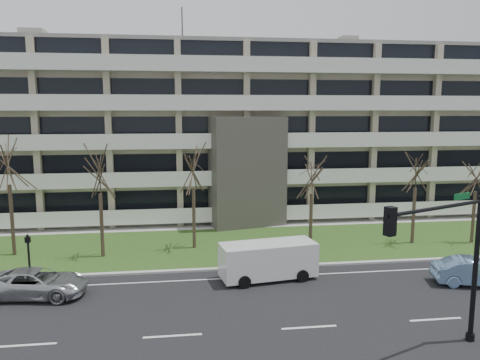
{
  "coord_description": "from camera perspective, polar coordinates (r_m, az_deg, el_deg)",
  "views": [
    {
      "loc": [
        -5.63,
        -18.94,
        9.58
      ],
      "look_at": [
        -1.76,
        10.0,
        5.16
      ],
      "focal_mm": 35.0,
      "sensor_mm": 36.0,
      "label": 1
    }
  ],
  "objects": [
    {
      "name": "ground",
      "position": [
        21.96,
        8.42,
        -17.35
      ],
      "size": [
        160.0,
        160.0,
        0.0
      ],
      "primitive_type": "plane",
      "color": "black",
      "rests_on": "ground"
    },
    {
      "name": "grass_verge",
      "position": [
        33.81,
        2.3,
        -7.8
      ],
      "size": [
        90.0,
        10.0,
        0.06
      ],
      "primitive_type": "cube",
      "color": "#214617",
      "rests_on": "ground"
    },
    {
      "name": "curb",
      "position": [
        29.12,
        4.02,
        -10.49
      ],
      "size": [
        90.0,
        0.35,
        0.12
      ],
      "primitive_type": "cube",
      "color": "#B2B2AD",
      "rests_on": "ground"
    },
    {
      "name": "sidewalk",
      "position": [
        39.04,
        0.91,
        -5.53
      ],
      "size": [
        90.0,
        2.0,
        0.08
      ],
      "primitive_type": "cube",
      "color": "#B2B2AD",
      "rests_on": "ground"
    },
    {
      "name": "lane_edge_line",
      "position": [
        27.76,
        4.65,
        -11.59
      ],
      "size": [
        90.0,
        0.12,
        0.01
      ],
      "primitive_type": "cube",
      "color": "white",
      "rests_on": "ground"
    },
    {
      "name": "apartment_building",
      "position": [
        44.66,
        -0.38,
        6.1
      ],
      "size": [
        60.5,
        15.1,
        18.75
      ],
      "color": "tan",
      "rests_on": "ground"
    },
    {
      "name": "silver_pickup",
      "position": [
        26.8,
        -23.61,
        -11.44
      ],
      "size": [
        5.43,
        3.03,
        1.44
      ],
      "primitive_type": "imported",
      "rotation": [
        0.0,
        0.0,
        1.44
      ],
      "color": "#B0B3B8",
      "rests_on": "ground"
    },
    {
      "name": "blue_sedan",
      "position": [
        29.2,
        26.78,
        -9.96
      ],
      "size": [
        4.73,
        2.61,
        1.48
      ],
      "primitive_type": "imported",
      "rotation": [
        0.0,
        0.0,
        1.32
      ],
      "color": "#7AA1D3",
      "rests_on": "ground"
    },
    {
      "name": "white_van",
      "position": [
        26.94,
        3.58,
        -9.4
      ],
      "size": [
        5.65,
        2.83,
        2.1
      ],
      "rotation": [
        0.0,
        0.0,
        0.15
      ],
      "color": "white",
      "rests_on": "ground"
    },
    {
      "name": "traffic_signal",
      "position": [
        20.0,
        24.09,
        -7.98
      ],
      "size": [
        5.14,
        2.35,
        6.38
      ],
      "rotation": [
        0.0,
        0.0,
        0.39
      ],
      "color": "black",
      "rests_on": "ground"
    },
    {
      "name": "pedestrian_signal",
      "position": [
        28.14,
        -24.37,
        -8.13
      ],
      "size": [
        0.28,
        0.22,
        2.89
      ],
      "rotation": [
        0.0,
        0.0,
        0.03
      ],
      "color": "black",
      "rests_on": "ground"
    },
    {
      "name": "tree_1",
      "position": [
        33.54,
        -26.5,
        2.61
      ],
      "size": [
        4.24,
        4.24,
        8.48
      ],
      "color": "#382B21",
      "rests_on": "ground"
    },
    {
      "name": "tree_2",
      "position": [
        31.06,
        -16.79,
        1.35
      ],
      "size": [
        3.76,
        3.76,
        7.53
      ],
      "color": "#382B21",
      "rests_on": "ground"
    },
    {
      "name": "tree_3",
      "position": [
        31.8,
        -5.74,
        2.06
      ],
      "size": [
        3.84,
        3.84,
        7.68
      ],
      "color": "#382B21",
      "rests_on": "ground"
    },
    {
      "name": "tree_4",
      "position": [
        32.38,
        8.77,
        0.9
      ],
      "size": [
        3.4,
        3.4,
        6.81
      ],
      "color": "#382B21",
      "rests_on": "ground"
    },
    {
      "name": "tree_5",
      "position": [
        35.14,
        20.7,
        1.61
      ],
      "size": [
        3.62,
        3.62,
        7.25
      ],
      "color": "#382B21",
      "rests_on": "ground"
    },
    {
      "name": "tree_6",
      "position": [
        37.06,
        26.91,
        0.97
      ],
      "size": [
        3.38,
        3.38,
        6.76
      ],
      "color": "#382B21",
      "rests_on": "ground"
    }
  ]
}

